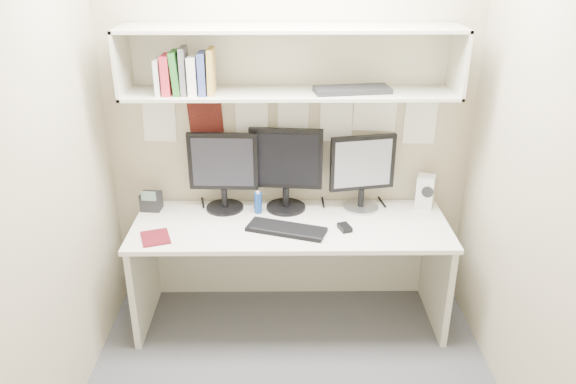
{
  "coord_description": "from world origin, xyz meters",
  "views": [
    {
      "loc": [
        -0.05,
        -2.53,
        2.36
      ],
      "look_at": [
        -0.02,
        0.35,
        1.08
      ],
      "focal_mm": 35.0,
      "sensor_mm": 36.0,
      "label": 1
    }
  ],
  "objects_px": {
    "monitor_center": "(286,167)",
    "maroon_notebook": "(155,238)",
    "keyboard": "(286,229)",
    "desk": "(291,272)",
    "desk_phone": "(151,201)",
    "monitor_right": "(362,170)",
    "speaker": "(425,191)",
    "monitor_left": "(223,169)"
  },
  "relations": [
    {
      "from": "keyboard",
      "to": "desk_phone",
      "type": "bearing_deg",
      "value": 179.35
    },
    {
      "from": "monitor_right",
      "to": "maroon_notebook",
      "type": "distance_m",
      "value": 1.38
    },
    {
      "from": "keyboard",
      "to": "maroon_notebook",
      "type": "relative_size",
      "value": 2.45
    },
    {
      "from": "monitor_right",
      "to": "speaker",
      "type": "bearing_deg",
      "value": -9.97
    },
    {
      "from": "monitor_center",
      "to": "desk_phone",
      "type": "distance_m",
      "value": 0.92
    },
    {
      "from": "desk_phone",
      "to": "desk",
      "type": "bearing_deg",
      "value": -7.04
    },
    {
      "from": "monitor_left",
      "to": "desk_phone",
      "type": "distance_m",
      "value": 0.53
    },
    {
      "from": "keyboard",
      "to": "maroon_notebook",
      "type": "bearing_deg",
      "value": -154.91
    },
    {
      "from": "monitor_center",
      "to": "monitor_right",
      "type": "xyz_separation_m",
      "value": [
        0.5,
        0.0,
        -0.02
      ]
    },
    {
      "from": "monitor_right",
      "to": "keyboard",
      "type": "distance_m",
      "value": 0.65
    },
    {
      "from": "speaker",
      "to": "monitor_left",
      "type": "bearing_deg",
      "value": -159.95
    },
    {
      "from": "monitor_center",
      "to": "desk_phone",
      "type": "relative_size",
      "value": 3.58
    },
    {
      "from": "keyboard",
      "to": "speaker",
      "type": "distance_m",
      "value": 1.0
    },
    {
      "from": "desk",
      "to": "maroon_notebook",
      "type": "height_order",
      "value": "maroon_notebook"
    },
    {
      "from": "monitor_center",
      "to": "monitor_right",
      "type": "distance_m",
      "value": 0.5
    },
    {
      "from": "monitor_center",
      "to": "speaker",
      "type": "distance_m",
      "value": 0.95
    },
    {
      "from": "desk",
      "to": "keyboard",
      "type": "height_order",
      "value": "keyboard"
    },
    {
      "from": "desk",
      "to": "monitor_center",
      "type": "relative_size",
      "value": 3.6
    },
    {
      "from": "monitor_right",
      "to": "maroon_notebook",
      "type": "height_order",
      "value": "monitor_right"
    },
    {
      "from": "desk",
      "to": "desk_phone",
      "type": "xyz_separation_m",
      "value": [
        -0.92,
        0.2,
        0.42
      ]
    },
    {
      "from": "desk",
      "to": "monitor_right",
      "type": "xyz_separation_m",
      "value": [
        0.47,
        0.22,
        0.64
      ]
    },
    {
      "from": "monitor_left",
      "to": "speaker",
      "type": "bearing_deg",
      "value": 2.72
    },
    {
      "from": "maroon_notebook",
      "to": "desk",
      "type": "bearing_deg",
      "value": -4.82
    },
    {
      "from": "monitor_center",
      "to": "desk_phone",
      "type": "xyz_separation_m",
      "value": [
        -0.89,
        -0.01,
        -0.23
      ]
    },
    {
      "from": "monitor_left",
      "to": "desk_phone",
      "type": "height_order",
      "value": "monitor_left"
    },
    {
      "from": "maroon_notebook",
      "to": "desk_phone",
      "type": "bearing_deg",
      "value": 86.25
    },
    {
      "from": "keyboard",
      "to": "desk",
      "type": "bearing_deg",
      "value": 94.6
    },
    {
      "from": "monitor_center",
      "to": "speaker",
      "type": "bearing_deg",
      "value": 7.01
    },
    {
      "from": "monitor_left",
      "to": "maroon_notebook",
      "type": "xyz_separation_m",
      "value": [
        -0.38,
        -0.42,
        -0.28
      ]
    },
    {
      "from": "keyboard",
      "to": "maroon_notebook",
      "type": "xyz_separation_m",
      "value": [
        -0.79,
        -0.09,
        -0.01
      ]
    },
    {
      "from": "monitor_center",
      "to": "maroon_notebook",
      "type": "bearing_deg",
      "value": -145.78
    },
    {
      "from": "desk",
      "to": "monitor_left",
      "type": "bearing_deg",
      "value": 153.38
    },
    {
      "from": "monitor_left",
      "to": "speaker",
      "type": "relative_size",
      "value": 2.35
    },
    {
      "from": "maroon_notebook",
      "to": "keyboard",
      "type": "bearing_deg",
      "value": -12.21
    },
    {
      "from": "keyboard",
      "to": "monitor_left",
      "type": "bearing_deg",
      "value": 159.8
    },
    {
      "from": "monitor_left",
      "to": "monitor_right",
      "type": "distance_m",
      "value": 0.91
    },
    {
      "from": "desk",
      "to": "speaker",
      "type": "distance_m",
      "value": 1.04
    },
    {
      "from": "monitor_left",
      "to": "desk_phone",
      "type": "bearing_deg",
      "value": -176.03
    },
    {
      "from": "speaker",
      "to": "desk",
      "type": "bearing_deg",
      "value": -146.08
    },
    {
      "from": "monitor_center",
      "to": "keyboard",
      "type": "distance_m",
      "value": 0.44
    },
    {
      "from": "keyboard",
      "to": "speaker",
      "type": "bearing_deg",
      "value": 39.06
    },
    {
      "from": "speaker",
      "to": "desk_phone",
      "type": "xyz_separation_m",
      "value": [
        -1.82,
        -0.03,
        -0.05
      ]
    }
  ]
}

